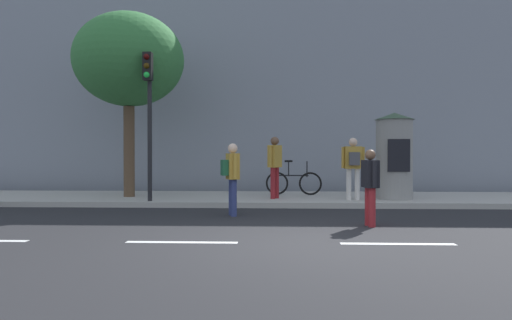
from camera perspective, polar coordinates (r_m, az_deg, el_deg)
name	(u,v)px	position (r m, az deg, el deg)	size (l,w,h in m)	color
ground_plane	(289,243)	(7.77, 3.89, -9.80)	(80.00, 80.00, 0.00)	#232326
sidewalk_curb	(283,199)	(14.71, 3.19, -4.59)	(36.00, 4.00, 0.15)	#B2ADA3
lane_markings	(289,243)	(7.77, 3.89, -9.77)	(25.80, 0.16, 0.01)	silver
building_backdrop	(281,89)	(19.83, 3.00, 8.35)	(36.00, 5.00, 8.16)	gray
traffic_light	(149,101)	(13.42, -12.59, 6.83)	(0.24, 0.45, 4.01)	black
poster_column	(394,155)	(14.29, 16.04, 0.55)	(1.12, 1.12, 2.46)	gray
street_tree	(129,61)	(15.24, -14.80, 11.31)	(3.29, 3.29, 5.52)	brown
pedestrian_in_red_top	(232,173)	(11.13, -2.88, -1.49)	(0.47, 0.60, 1.67)	navy
pedestrian_tallest	(370,182)	(9.73, 13.36, -2.53)	(0.30, 0.60, 1.51)	maroon
pedestrian_in_dark_shirt	(275,162)	(13.86, 2.23, -0.21)	(0.42, 0.59, 1.78)	maroon
pedestrian_in_light_jacket	(353,163)	(13.61, 11.42, -0.31)	(0.65, 0.39, 1.73)	silver
bicycle_leaning	(294,182)	(15.19, 4.46, -2.67)	(1.76, 0.31, 1.09)	black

